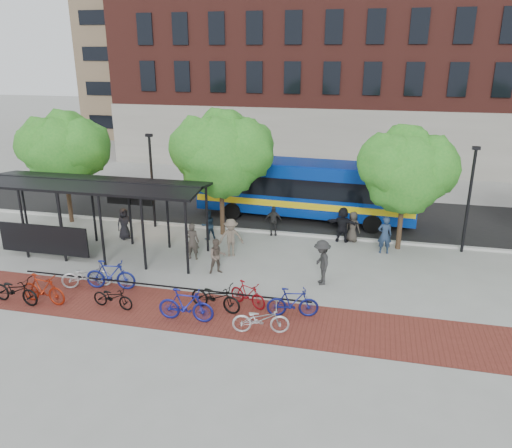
% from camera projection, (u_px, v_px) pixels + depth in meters
% --- Properties ---
extents(ground, '(160.00, 160.00, 0.00)m').
position_uv_depth(ground, '(264.00, 263.00, 22.83)').
color(ground, '#9E9E99').
rests_on(ground, ground).
extents(asphalt_street, '(160.00, 8.00, 0.01)m').
position_uv_depth(asphalt_street, '(293.00, 212.00, 30.18)').
color(asphalt_street, black).
rests_on(asphalt_street, ground).
extents(curb, '(160.00, 0.25, 0.12)m').
position_uv_depth(curb, '(281.00, 233.00, 26.49)').
color(curb, '#B7B7B2').
rests_on(curb, ground).
extents(brick_strip, '(24.00, 3.00, 0.01)m').
position_uv_depth(brick_strip, '(184.00, 310.00, 18.66)').
color(brick_strip, maroon).
rests_on(brick_strip, ground).
extents(bike_rack_rail, '(12.00, 0.05, 0.95)m').
position_uv_depth(bike_rack_rail, '(161.00, 296.00, 19.77)').
color(bike_rack_rail, black).
rests_on(bike_rack_rail, ground).
extents(building_brick, '(55.00, 14.00, 20.00)m').
position_uv_depth(building_brick, '(450.00, 41.00, 41.30)').
color(building_brick, '#5C2620').
rests_on(building_brick, ground).
extents(bus_shelter, '(10.60, 3.07, 3.60)m').
position_uv_depth(bus_shelter, '(92.00, 192.00, 23.18)').
color(bus_shelter, black).
rests_on(bus_shelter, ground).
extents(tree_a, '(4.90, 4.00, 6.18)m').
position_uv_depth(tree_a, '(65.00, 148.00, 27.12)').
color(tree_a, '#382619').
rests_on(tree_a, ground).
extents(tree_b, '(5.15, 4.20, 6.47)m').
position_uv_depth(tree_b, '(223.00, 151.00, 25.08)').
color(tree_b, '#382619').
rests_on(tree_b, ground).
extents(tree_c, '(4.66, 3.80, 5.92)m').
position_uv_depth(tree_c, '(408.00, 168.00, 23.26)').
color(tree_c, '#382619').
rests_on(tree_c, ground).
extents(lamp_post_left, '(0.35, 0.20, 5.12)m').
position_uv_depth(lamp_post_left, '(152.00, 178.00, 26.76)').
color(lamp_post_left, black).
rests_on(lamp_post_left, ground).
extents(lamp_post_right, '(0.35, 0.20, 5.12)m').
position_uv_depth(lamp_post_right, '(469.00, 197.00, 23.28)').
color(lamp_post_right, black).
rests_on(lamp_post_right, ground).
extents(bus, '(12.49, 3.53, 3.33)m').
position_uv_depth(bus, '(305.00, 187.00, 28.34)').
color(bus, '#082D94').
rests_on(bus, ground).
extents(bike_0, '(2.14, 0.94, 1.09)m').
position_uv_depth(bike_0, '(15.00, 290.00, 19.05)').
color(bike_0, black).
rests_on(bike_0, ground).
extents(bike_1, '(2.02, 0.76, 1.19)m').
position_uv_depth(bike_1, '(43.00, 289.00, 19.04)').
color(bike_1, maroon).
rests_on(bike_1, ground).
extents(bike_2, '(2.14, 1.46, 1.07)m').
position_uv_depth(bike_2, '(87.00, 275.00, 20.36)').
color(bike_2, '#AFB0B2').
rests_on(bike_2, ground).
extents(bike_3, '(2.13, 0.83, 1.25)m').
position_uv_depth(bike_3, '(110.00, 275.00, 20.17)').
color(bike_3, navy).
rests_on(bike_3, ground).
extents(bike_4, '(1.76, 0.78, 0.89)m').
position_uv_depth(bike_4, '(113.00, 297.00, 18.73)').
color(bike_4, black).
rests_on(bike_4, ground).
extents(bike_7, '(2.08, 0.63, 1.24)m').
position_uv_depth(bike_7, '(186.00, 305.00, 17.76)').
color(bike_7, navy).
rests_on(bike_7, ground).
extents(bike_8, '(2.18, 1.15, 1.09)m').
position_uv_depth(bike_8, '(215.00, 297.00, 18.55)').
color(bike_8, black).
rests_on(bike_8, ground).
extents(bike_9, '(1.69, 1.10, 0.99)m').
position_uv_depth(bike_9, '(248.00, 294.00, 18.85)').
color(bike_9, maroon).
rests_on(bike_9, ground).
extents(bike_10, '(2.07, 1.06, 1.04)m').
position_uv_depth(bike_10, '(261.00, 319.00, 17.04)').
color(bike_10, '#BBBABD').
rests_on(bike_10, ground).
extents(bike_11, '(1.97, 0.90, 1.14)m').
position_uv_depth(bike_11, '(293.00, 302.00, 18.07)').
color(bike_11, navy).
rests_on(bike_11, ground).
extents(pedestrian_0, '(0.89, 0.95, 1.63)m').
position_uv_depth(pedestrian_0, '(124.00, 224.00, 25.60)').
color(pedestrian_0, black).
rests_on(pedestrian_0, ground).
extents(pedestrian_1, '(0.66, 0.45, 1.76)m').
position_uv_depth(pedestrian_1, '(192.00, 241.00, 23.05)').
color(pedestrian_1, '#3D3731').
rests_on(pedestrian_1, ground).
extents(pedestrian_2, '(0.94, 0.93, 1.53)m').
position_uv_depth(pedestrian_2, '(208.00, 225.00, 25.58)').
color(pedestrian_2, '#1A2B3D').
rests_on(pedestrian_2, ground).
extents(pedestrian_3, '(1.35, 1.06, 1.83)m').
position_uv_depth(pedestrian_3, '(231.00, 238.00, 23.39)').
color(pedestrian_3, brown).
rests_on(pedestrian_3, ground).
extents(pedestrian_4, '(0.99, 0.60, 1.57)m').
position_uv_depth(pedestrian_4, '(273.00, 221.00, 26.15)').
color(pedestrian_4, '#262626').
rests_on(pedestrian_4, ground).
extents(pedestrian_5, '(1.72, 0.66, 1.82)m').
position_uv_depth(pedestrian_5, '(343.00, 225.00, 25.19)').
color(pedestrian_5, black).
rests_on(pedestrian_5, ground).
extents(pedestrian_6, '(0.91, 0.80, 1.58)m').
position_uv_depth(pedestrian_6, '(353.00, 227.00, 25.25)').
color(pedestrian_6, '#36312B').
rests_on(pedestrian_6, ground).
extents(pedestrian_7, '(0.72, 0.52, 1.84)m').
position_uv_depth(pedestrian_7, '(385.00, 235.00, 23.72)').
color(pedestrian_7, '#21334F').
rests_on(pedestrian_7, ground).
extents(pedestrian_8, '(0.96, 0.89, 1.58)m').
position_uv_depth(pedestrian_8, '(217.00, 256.00, 21.57)').
color(pedestrian_8, brown).
rests_on(pedestrian_8, ground).
extents(pedestrian_9, '(1.08, 1.40, 1.92)m').
position_uv_depth(pedestrian_9, '(322.00, 262.00, 20.54)').
color(pedestrian_9, '#272727').
rests_on(pedestrian_9, ground).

